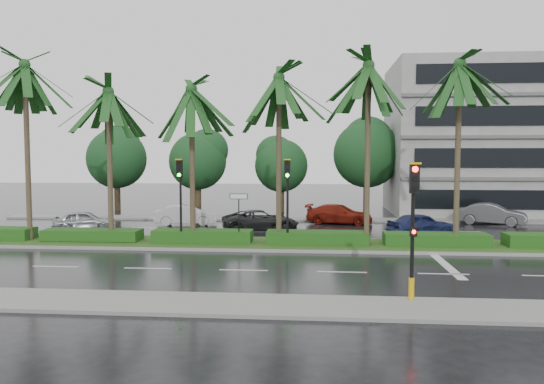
# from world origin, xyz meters

# --- Properties ---
(ground) EXTENTS (120.00, 120.00, 0.00)m
(ground) POSITION_xyz_m (0.00, 0.00, 0.00)
(ground) COLOR black
(ground) RESTS_ON ground
(near_sidewalk) EXTENTS (40.00, 2.40, 0.12)m
(near_sidewalk) POSITION_xyz_m (0.00, -10.20, 0.06)
(near_sidewalk) COLOR gray
(near_sidewalk) RESTS_ON ground
(far_sidewalk) EXTENTS (40.00, 2.00, 0.12)m
(far_sidewalk) POSITION_xyz_m (0.00, 12.00, 0.06)
(far_sidewalk) COLOR gray
(far_sidewalk) RESTS_ON ground
(median) EXTENTS (36.00, 4.00, 0.15)m
(median) POSITION_xyz_m (0.00, 1.00, 0.08)
(median) COLOR gray
(median) RESTS_ON ground
(hedge) EXTENTS (35.20, 1.40, 0.60)m
(hedge) POSITION_xyz_m (0.00, 1.00, 0.45)
(hedge) COLOR #134413
(hedge) RESTS_ON median
(lane_markings) EXTENTS (34.00, 13.06, 0.01)m
(lane_markings) POSITION_xyz_m (3.04, -0.43, 0.01)
(lane_markings) COLOR silver
(lane_markings) RESTS_ON ground
(palm_row) EXTENTS (26.30, 4.20, 10.14)m
(palm_row) POSITION_xyz_m (-1.25, 1.02, 8.12)
(palm_row) COLOR #412F25
(palm_row) RESTS_ON median
(signal_near) EXTENTS (0.34, 0.45, 4.36)m
(signal_near) POSITION_xyz_m (6.00, -9.39, 2.50)
(signal_near) COLOR black
(signal_near) RESTS_ON near_sidewalk
(signal_median_left) EXTENTS (0.34, 0.42, 4.36)m
(signal_median_left) POSITION_xyz_m (-4.00, 0.30, 3.00)
(signal_median_left) COLOR black
(signal_median_left) RESTS_ON median
(signal_median_right) EXTENTS (0.34, 0.42, 4.36)m
(signal_median_right) POSITION_xyz_m (1.50, 0.30, 3.00)
(signal_median_right) COLOR black
(signal_median_right) RESTS_ON median
(street_sign) EXTENTS (0.95, 0.09, 2.60)m
(street_sign) POSITION_xyz_m (-1.00, 0.48, 2.12)
(street_sign) COLOR black
(street_sign) RESTS_ON median
(bg_trees) EXTENTS (32.67, 5.45, 7.87)m
(bg_trees) POSITION_xyz_m (-0.49, 17.59, 4.56)
(bg_trees) COLOR #372A19
(bg_trees) RESTS_ON ground
(building) EXTENTS (16.00, 10.00, 12.00)m
(building) POSITION_xyz_m (17.00, 18.00, 6.00)
(building) COLOR gray
(building) RESTS_ON ground
(car_silver) EXTENTS (2.56, 3.99, 1.26)m
(car_silver) POSITION_xyz_m (-11.50, 5.52, 0.63)
(car_silver) COLOR #B1B3BA
(car_silver) RESTS_ON ground
(car_white) EXTENTS (2.07, 4.32, 1.37)m
(car_white) POSITION_xyz_m (-5.82, 8.60, 0.68)
(car_white) COLOR #B7B7B7
(car_white) RESTS_ON ground
(car_darkgrey) EXTENTS (3.41, 5.15, 1.32)m
(car_darkgrey) POSITION_xyz_m (-0.50, 6.12, 0.66)
(car_darkgrey) COLOR #242427
(car_darkgrey) RESTS_ON ground
(car_red) EXTENTS (2.65, 4.80, 1.32)m
(car_red) POSITION_xyz_m (4.50, 10.23, 0.66)
(car_red) COLOR maroon
(car_red) RESTS_ON ground
(car_blue) EXTENTS (3.05, 4.25, 1.34)m
(car_blue) POSITION_xyz_m (9.00, 5.01, 0.67)
(car_blue) COLOR navy
(car_blue) RESTS_ON ground
(car_grey) EXTENTS (3.11, 4.63, 1.44)m
(car_grey) POSITION_xyz_m (14.75, 10.50, 0.72)
(car_grey) COLOR #525556
(car_grey) RESTS_ON ground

